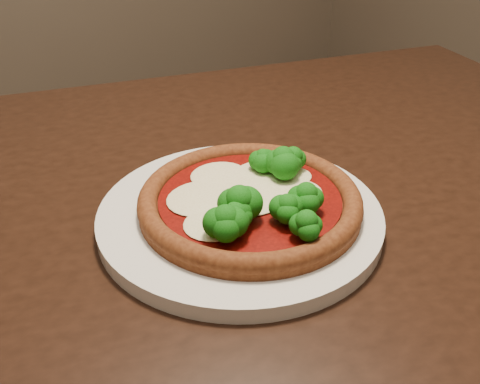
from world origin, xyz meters
TOP-DOWN VIEW (x-y plane):
  - dining_table at (0.07, -0.00)m, footprint 1.39×1.14m
  - plate at (0.02, -0.06)m, footprint 0.32×0.32m
  - pizza at (0.03, -0.07)m, footprint 0.25×0.25m

SIDE VIEW (x-z plane):
  - dining_table at x=0.07m, z-range 0.28..1.03m
  - plate at x=0.02m, z-range 0.75..0.77m
  - pizza at x=0.03m, z-range 0.75..0.82m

